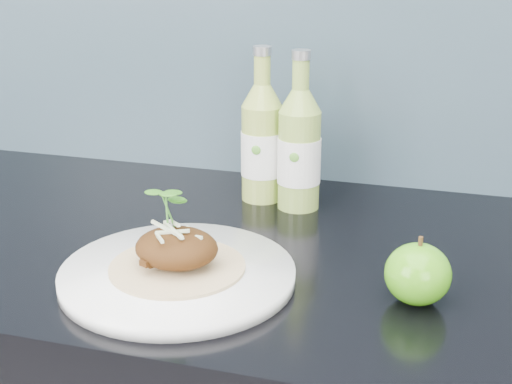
% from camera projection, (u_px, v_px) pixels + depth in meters
% --- Properties ---
extents(dinner_plate, '(0.35, 0.35, 0.02)m').
position_uv_depth(dinner_plate, '(178.00, 274.00, 0.85)').
color(dinner_plate, white).
rests_on(dinner_plate, kitchen_counter).
extents(pork_taco, '(0.16, 0.16, 0.10)m').
position_uv_depth(pork_taco, '(177.00, 246.00, 0.84)').
color(pork_taco, tan).
rests_on(pork_taco, dinner_plate).
extents(green_apple, '(0.09, 0.09, 0.08)m').
position_uv_depth(green_apple, '(418.00, 274.00, 0.79)').
color(green_apple, '#3E900F').
rests_on(green_apple, kitchen_counter).
extents(cider_bottle_left, '(0.07, 0.07, 0.24)m').
position_uv_depth(cider_bottle_left, '(262.00, 143.00, 1.09)').
color(cider_bottle_left, '#9DB44B').
rests_on(cider_bottle_left, kitchen_counter).
extents(cider_bottle_right, '(0.07, 0.07, 0.24)m').
position_uv_depth(cider_bottle_right, '(299.00, 150.00, 1.05)').
color(cider_bottle_right, '#8DAF49').
rests_on(cider_bottle_right, kitchen_counter).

